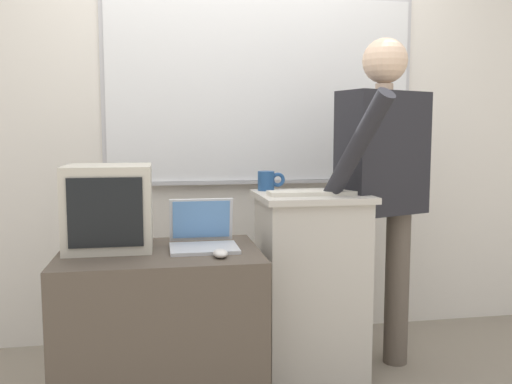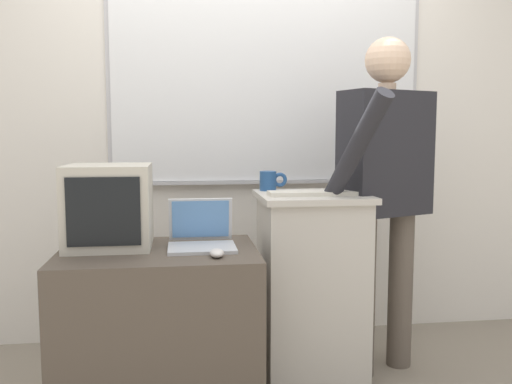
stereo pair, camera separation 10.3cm
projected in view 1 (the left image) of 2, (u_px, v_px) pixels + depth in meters
name	position (u px, v px, depth m)	size (l,w,h in m)	color
back_wall	(237.00, 98.00, 3.32)	(6.40, 0.17, 2.95)	silver
lectern_podium	(310.00, 285.00, 2.77)	(0.54, 0.51, 0.96)	#BCB7AD
side_desk	(162.00, 334.00, 2.40)	(0.86, 0.62, 0.75)	#4C4238
person_presenter	(383.00, 179.00, 2.81)	(0.65, 0.68, 1.74)	brown
laptop	(203.00, 235.00, 2.43)	(0.30, 0.28, 0.21)	#B7BABF
wireless_keyboard	(312.00, 193.00, 2.65)	(0.43, 0.13, 0.02)	beige
computer_mouse_by_laptop	(220.00, 253.00, 2.23)	(0.06, 0.10, 0.03)	silver
computer_mouse_by_keyboard	(357.00, 191.00, 2.70)	(0.06, 0.10, 0.03)	black
crt_monitor	(109.00, 207.00, 2.40)	(0.37, 0.37, 0.37)	#BCB7A8
coffee_mug	(268.00, 181.00, 2.86)	(0.15, 0.09, 0.10)	#234C84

